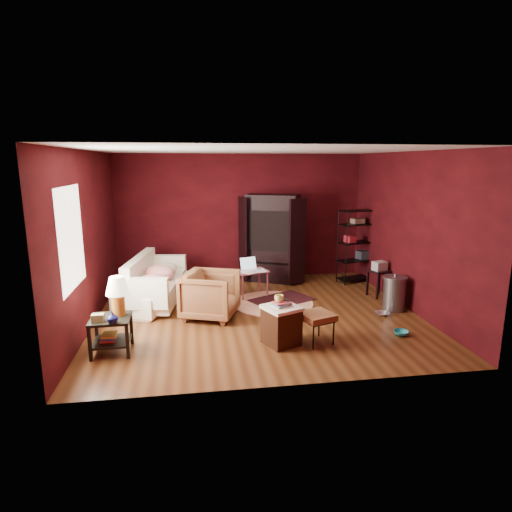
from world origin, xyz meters
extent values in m
cube|color=brown|center=(0.00, 0.00, -0.01)|extent=(5.50, 5.00, 0.02)
cube|color=white|center=(0.00, 0.00, 2.81)|extent=(5.50, 5.00, 0.02)
cube|color=#460A0E|center=(0.00, 2.51, 1.40)|extent=(5.50, 0.02, 2.80)
cube|color=#460A0E|center=(0.00, -2.51, 1.40)|extent=(5.50, 0.02, 2.80)
cube|color=#460A0E|center=(-2.76, 0.00, 1.40)|extent=(0.02, 5.00, 2.80)
cube|color=#460A0E|center=(2.76, 0.00, 1.40)|extent=(0.02, 5.00, 2.80)
cube|color=white|center=(-2.73, -1.00, 1.60)|extent=(0.02, 1.20, 1.40)
imported|color=white|center=(-1.82, 0.89, 0.38)|extent=(1.24, 2.04, 0.77)
imported|color=black|center=(-0.82, -0.04, 0.44)|extent=(1.05, 1.08, 0.88)
imported|color=silver|center=(2.13, -0.41, 0.12)|extent=(0.25, 0.09, 0.24)
imported|color=teal|center=(2.04, -1.27, 0.11)|extent=(0.23, 0.11, 0.22)
imported|color=#0D0E43|center=(-2.19, -1.44, 0.59)|extent=(0.19, 0.20, 0.15)
imported|color=#E6E270|center=(0.11, -1.30, 0.71)|extent=(0.14, 0.11, 0.13)
cube|color=black|center=(-2.25, -1.22, 0.49)|extent=(0.55, 0.55, 0.04)
cube|color=black|center=(-2.25, -1.22, 0.16)|extent=(0.51, 0.51, 0.03)
cube|color=black|center=(-2.49, -1.47, 0.25)|extent=(0.05, 0.05, 0.50)
cube|color=black|center=(-2.01, -1.46, 0.25)|extent=(0.05, 0.05, 0.50)
cube|color=black|center=(-2.50, -0.99, 0.25)|extent=(0.05, 0.05, 0.50)
cube|color=black|center=(-2.02, -0.98, 0.25)|extent=(0.05, 0.05, 0.50)
cylinder|color=orange|center=(-2.15, -1.13, 0.66)|extent=(0.18, 0.18, 0.31)
cone|color=#F2E5C6|center=(-2.15, -1.13, 0.94)|extent=(0.33, 0.33, 0.25)
cube|color=#8E894D|center=(-2.39, -1.36, 0.57)|extent=(0.16, 0.11, 0.11)
cube|color=#CF4733|center=(-2.30, -1.22, 0.20)|extent=(0.20, 0.26, 0.03)
cube|color=blue|center=(-2.29, -1.22, 0.23)|extent=(0.20, 0.26, 0.03)
cube|color=#E9E24D|center=(-2.28, -1.22, 0.26)|extent=(0.20, 0.26, 0.03)
cube|color=white|center=(-1.76, 0.86, 0.27)|extent=(1.02, 1.89, 0.38)
cube|color=white|center=(-2.09, 0.91, 0.52)|extent=(0.44, 1.81, 0.76)
cube|color=white|center=(-1.90, -0.03, 0.47)|extent=(0.78, 0.28, 0.52)
cube|color=white|center=(-1.62, 1.75, 0.47)|extent=(0.78, 0.28, 0.52)
ellipsoid|color=#FF2624|center=(-1.79, 0.34, 0.57)|extent=(0.56, 0.56, 0.27)
ellipsoid|color=#FF2624|center=(-1.71, 0.85, 0.59)|extent=(0.63, 0.63, 0.30)
ellipsoid|color=white|center=(-1.64, 1.32, 0.55)|extent=(0.52, 0.52, 0.25)
cube|color=#3C1C0D|center=(0.15, -1.30, 0.26)|extent=(0.58, 0.58, 0.53)
cube|color=white|center=(0.15, -1.30, 0.55)|extent=(0.62, 0.62, 0.05)
cube|color=beige|center=(0.15, -1.30, 0.59)|extent=(0.31, 0.28, 0.02)
cube|color=teal|center=(0.15, -1.30, 0.61)|extent=(0.31, 0.29, 0.02)
cube|color=#B9454A|center=(0.15, -1.30, 0.63)|extent=(0.28, 0.25, 0.02)
cube|color=black|center=(0.21, -1.24, 0.65)|extent=(0.14, 0.15, 0.02)
cube|color=black|center=(0.67, -1.34, 0.41)|extent=(0.57, 0.57, 0.09)
cube|color=black|center=(0.67, -1.34, 0.36)|extent=(0.51, 0.51, 0.02)
cylinder|color=black|center=(0.56, -1.56, 0.18)|extent=(0.03, 0.03, 0.37)
cylinder|color=black|center=(0.89, -1.45, 0.18)|extent=(0.03, 0.03, 0.37)
cylinder|color=black|center=(0.44, -1.23, 0.18)|extent=(0.03, 0.03, 0.37)
cylinder|color=black|center=(0.78, -1.11, 0.18)|extent=(0.03, 0.03, 0.37)
cylinder|color=white|center=(0.37, 0.52, 0.01)|extent=(1.72, 1.72, 0.01)
cube|color=#431118|center=(0.57, 0.67, 0.02)|extent=(1.36, 1.20, 0.01)
cube|color=#AE4F64|center=(0.03, 1.02, 0.51)|extent=(0.72, 0.60, 0.03)
cylinder|color=#AE4F64|center=(-0.17, 0.77, 0.26)|extent=(0.05, 0.05, 0.51)
cylinder|color=#AE4F64|center=(0.34, 0.94, 0.26)|extent=(0.05, 0.05, 0.51)
cylinder|color=#AE4F64|center=(-0.28, 1.11, 0.26)|extent=(0.05, 0.05, 0.51)
cylinder|color=#AE4F64|center=(0.23, 1.27, 0.26)|extent=(0.05, 0.05, 0.51)
cube|color=silver|center=(0.02, 1.05, 0.54)|extent=(0.38, 0.32, 0.02)
cube|color=silver|center=(-0.01, 1.16, 0.65)|extent=(0.33, 0.17, 0.22)
cube|color=white|center=(-0.05, 0.89, 0.53)|extent=(0.34, 0.37, 0.00)
cube|color=white|center=(0.20, 0.98, 0.53)|extent=(0.26, 0.33, 0.00)
cube|color=black|center=(0.67, 2.14, 0.96)|extent=(1.27, 1.02, 1.93)
cube|color=black|center=(0.63, 2.05, 1.17)|extent=(1.02, 0.80, 0.86)
cube|color=black|center=(0.00, 2.14, 0.96)|extent=(0.13, 0.46, 1.83)
cube|color=black|center=(1.10, 1.63, 0.96)|extent=(0.42, 0.27, 1.83)
cube|color=#292B2D|center=(0.65, 2.10, 1.06)|extent=(0.78, 0.72, 0.53)
cube|color=black|center=(0.54, 1.86, 1.06)|extent=(0.47, 0.22, 0.41)
cube|color=black|center=(0.65, 2.10, 0.46)|extent=(1.04, 0.84, 0.05)
cylinder|color=black|center=(2.14, 1.47, 0.80)|extent=(0.03, 0.03, 1.61)
cylinder|color=black|center=(2.87, 1.67, 0.80)|extent=(0.03, 0.03, 1.61)
cylinder|color=black|center=(2.06, 1.78, 0.80)|extent=(0.03, 0.03, 1.61)
cylinder|color=black|center=(2.78, 1.98, 0.80)|extent=(0.03, 0.03, 1.61)
cube|color=black|center=(2.46, 1.73, 0.09)|extent=(0.85, 0.54, 0.02)
cube|color=black|center=(2.46, 1.73, 0.49)|extent=(0.85, 0.54, 0.02)
cube|color=black|center=(2.46, 1.73, 0.89)|extent=(0.85, 0.54, 0.02)
cube|color=black|center=(2.46, 1.73, 1.30)|extent=(0.85, 0.54, 0.02)
cube|color=black|center=(2.46, 1.73, 1.59)|extent=(0.85, 0.54, 0.02)
cube|color=maroon|center=(2.29, 1.68, 0.98)|extent=(0.23, 0.26, 0.14)
cube|color=#2E2F39|center=(2.63, 1.77, 0.60)|extent=(0.27, 0.27, 0.18)
cube|color=brown|center=(2.46, 1.73, 1.37)|extent=(0.31, 0.24, 0.11)
cube|color=black|center=(2.53, 0.65, 0.51)|extent=(0.44, 0.44, 0.04)
cube|color=black|center=(2.43, 0.46, 0.26)|extent=(0.04, 0.04, 0.51)
cube|color=black|center=(2.71, 0.55, 0.26)|extent=(0.04, 0.04, 0.51)
cube|color=black|center=(2.34, 0.75, 0.26)|extent=(0.04, 0.04, 0.51)
cube|color=black|center=(2.63, 0.84, 0.26)|extent=(0.04, 0.04, 0.51)
cube|color=#B6B6BA|center=(2.53, 0.65, 0.62)|extent=(0.29, 0.26, 0.18)
cylinder|color=gray|center=(2.46, -0.15, 0.29)|extent=(0.42, 0.42, 0.58)
cylinder|color=gray|center=(2.46, -0.15, 0.60)|extent=(0.47, 0.47, 0.04)
sphere|color=gray|center=(2.46, -0.15, 0.64)|extent=(0.06, 0.06, 0.06)
camera|label=1|loc=(-1.10, -7.04, 2.61)|focal=30.00mm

